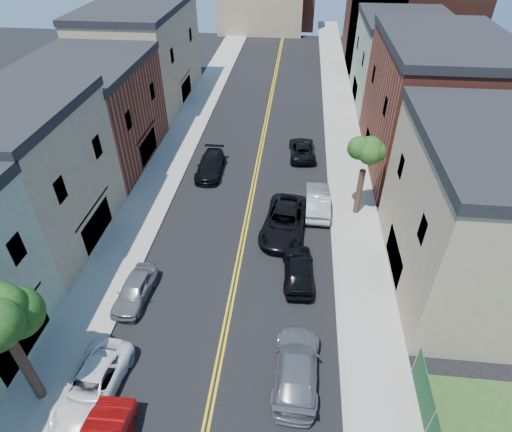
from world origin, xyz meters
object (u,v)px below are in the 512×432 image
(white_pickup, at_px, (92,385))
(dark_car_right_far, at_px, (302,149))
(grey_car_left, at_px, (135,290))
(black_suv_lane, at_px, (284,221))
(grey_car_right, at_px, (296,367))
(black_car_left, at_px, (210,165))
(black_car_right, at_px, (298,269))
(silver_car_right, at_px, (318,201))

(white_pickup, relative_size, dark_car_right_far, 1.04)
(grey_car_left, height_order, dark_car_right_far, grey_car_left)
(black_suv_lane, bearing_deg, dark_car_right_far, 91.40)
(dark_car_right_far, bearing_deg, black_suv_lane, 80.51)
(grey_car_right, bearing_deg, black_car_left, -65.43)
(grey_car_left, height_order, grey_car_right, grey_car_right)
(black_car_right, bearing_deg, grey_car_left, 12.05)
(grey_car_right, xyz_separation_m, silver_car_right, (1.20, 13.94, 0.04))
(grey_car_right, bearing_deg, silver_car_right, -93.14)
(black_car_left, bearing_deg, white_pickup, -95.52)
(black_car_left, xyz_separation_m, dark_car_right_far, (7.64, 3.78, -0.07))
(dark_car_right_far, distance_m, black_suv_lane, 10.98)
(black_car_left, distance_m, black_car_right, 13.89)
(white_pickup, relative_size, silver_car_right, 1.00)
(grey_car_left, distance_m, black_car_right, 9.66)
(silver_car_right, bearing_deg, white_pickup, 56.26)
(white_pickup, distance_m, black_car_right, 12.61)
(black_suv_lane, bearing_deg, silver_car_right, 57.29)
(grey_car_right, height_order, silver_car_right, silver_car_right)
(grey_car_right, bearing_deg, black_suv_lane, -82.53)
(white_pickup, height_order, grey_car_left, grey_car_left)
(black_car_right, xyz_separation_m, black_suv_lane, (-1.06, 4.45, 0.07))
(black_car_right, bearing_deg, grey_car_right, 86.79)
(grey_car_left, height_order, black_car_right, black_car_right)
(dark_car_right_far, bearing_deg, black_car_right, 86.03)
(white_pickup, height_order, black_car_left, black_car_left)
(grey_car_left, relative_size, grey_car_right, 0.77)
(grey_car_right, height_order, dark_car_right_far, grey_car_right)
(white_pickup, distance_m, black_suv_lane, 15.36)
(grey_car_left, relative_size, black_car_right, 0.89)
(black_car_left, distance_m, silver_car_right, 9.90)
(grey_car_left, distance_m, black_car_left, 14.32)
(grey_car_right, bearing_deg, black_car_right, -87.74)
(black_car_right, relative_size, dark_car_right_far, 0.96)
(black_suv_lane, bearing_deg, black_car_right, -69.73)
(grey_car_left, relative_size, silver_car_right, 0.82)
(grey_car_left, xyz_separation_m, silver_car_right, (10.56, 9.86, 0.12))
(grey_car_right, relative_size, black_suv_lane, 0.87)
(grey_car_left, relative_size, black_suv_lane, 0.67)
(silver_car_right, distance_m, black_suv_lane, 3.62)
(grey_car_right, distance_m, silver_car_right, 13.99)
(silver_car_right, height_order, black_suv_lane, black_suv_lane)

